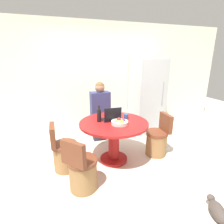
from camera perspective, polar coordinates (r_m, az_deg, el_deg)
ground_plane at (r=3.17m, az=1.59°, el=-17.28°), size 12.00×12.00×0.00m
wall_back at (r=4.27m, az=-5.98°, el=10.48°), size 7.00×0.06×2.60m
refrigerator at (r=4.40m, az=11.31°, el=5.29°), size 0.71×0.71×1.82m
dining_table at (r=3.08m, az=0.58°, el=-6.82°), size 1.18×1.18×0.74m
chair_right_side at (r=3.49m, az=14.56°, el=-9.06°), size 0.42×0.41×0.80m
chair_left_side at (r=3.06m, az=-15.34°, el=-13.06°), size 0.41×0.41×0.80m
chair_near_left_corner at (r=2.60m, az=-9.72°, el=-18.64°), size 0.48×0.48×0.80m
person_seated at (r=3.74m, az=-4.00°, el=0.60°), size 0.40×0.37×1.34m
laptop at (r=3.05m, az=-0.16°, el=-1.84°), size 0.30×0.23×0.25m
fruit_bowl at (r=2.89m, az=2.58°, el=-3.34°), size 0.28×0.28×0.10m
coffee_cup at (r=3.16m, az=4.60°, el=-1.41°), size 0.08×0.08×0.09m
bottle at (r=2.99m, az=-4.27°, el=-1.13°), size 0.07×0.07×0.28m
cat at (r=2.63m, az=31.12°, el=-25.84°), size 0.25×0.41×0.18m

